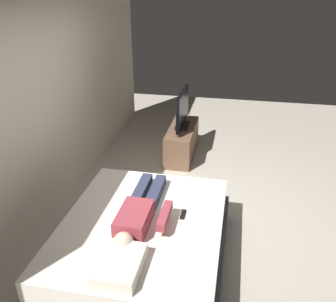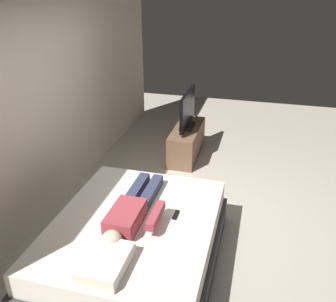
{
  "view_description": "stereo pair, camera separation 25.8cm",
  "coord_description": "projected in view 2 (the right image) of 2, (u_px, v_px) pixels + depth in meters",
  "views": [
    {
      "loc": [
        -3.54,
        -0.3,
        2.69
      ],
      "look_at": [
        0.51,
        0.52,
        0.69
      ],
      "focal_mm": 38.94,
      "sensor_mm": 36.0,
      "label": 1
    },
    {
      "loc": [
        -3.48,
        -0.55,
        2.69
      ],
      "look_at": [
        0.51,
        0.52,
        0.69
      ],
      "focal_mm": 38.94,
      "sensor_mm": 36.0,
      "label": 2
    }
  ],
  "objects": [
    {
      "name": "tv",
      "position": [
        187.0,
        111.0,
        5.67
      ],
      "size": [
        0.88,
        0.2,
        0.59
      ],
      "color": "black",
      "rests_on": "tv_stand"
    },
    {
      "name": "back_wall",
      "position": [
        56.0,
        91.0,
        4.51
      ],
      "size": [
        6.4,
        0.1,
        2.8
      ],
      "primitive_type": "cube",
      "color": "beige",
      "rests_on": "ground"
    },
    {
      "name": "pillow",
      "position": [
        106.0,
        263.0,
        2.94
      ],
      "size": [
        0.48,
        0.34,
        0.12
      ],
      "primitive_type": "cube",
      "color": "silver",
      "rests_on": "bed"
    },
    {
      "name": "tv_stand",
      "position": [
        187.0,
        142.0,
        5.91
      ],
      "size": [
        1.1,
        0.4,
        0.5
      ],
      "primitive_type": "cube",
      "color": "brown",
      "rests_on": "ground"
    },
    {
      "name": "bed",
      "position": [
        135.0,
        243.0,
        3.66
      ],
      "size": [
        1.98,
        1.61,
        0.54
      ],
      "color": "#333338",
      "rests_on": "ground"
    },
    {
      "name": "remote",
      "position": [
        176.0,
        215.0,
        3.61
      ],
      "size": [
        0.15,
        0.04,
        0.02
      ],
      "primitive_type": "cube",
      "color": "black",
      "rests_on": "bed"
    },
    {
      "name": "person",
      "position": [
        132.0,
        211.0,
        3.54
      ],
      "size": [
        1.26,
        0.46,
        0.18
      ],
      "color": "#993842",
      "rests_on": "bed"
    },
    {
      "name": "ground_plane",
      "position": [
        199.0,
        226.0,
        4.33
      ],
      "size": [
        10.0,
        10.0,
        0.0
      ],
      "primitive_type": "plane",
      "color": "#ADA393"
    }
  ]
}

